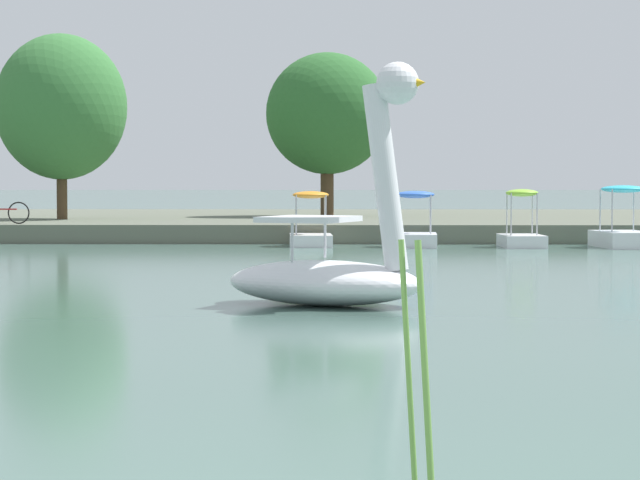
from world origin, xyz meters
name	(u,v)px	position (x,y,z in m)	size (l,w,h in m)	color
shore_bank_far	(321,223)	(0.00, 41.79, 0.27)	(153.05, 21.24, 0.54)	#5B6051
swan_boat	(333,259)	(0.60, 13.25, 0.67)	(3.24, 2.49, 3.41)	white
pedal_boat_orange	(311,228)	(-0.11, 30.08, 0.49)	(1.23, 1.93, 1.50)	white
pedal_boat_blue	(415,231)	(2.72, 29.78, 0.43)	(1.27, 1.96, 1.51)	white
pedal_boat_lime	(522,232)	(5.59, 29.64, 0.41)	(1.14, 1.89, 1.56)	white
pedal_boat_cyan	(623,229)	(8.28, 29.52, 0.49)	(1.47, 2.36, 1.67)	white
tree_broadleaf_left	(327,114)	(0.23, 40.47, 4.17)	(5.51, 5.32, 5.79)	#4C3823
tree_broadleaf_right	(61,107)	(-8.40, 36.76, 4.20)	(5.13, 4.88, 6.04)	#4C3823
bicycle_parked	(1,213)	(-9.14, 32.05, 0.87)	(1.66, 0.09, 0.65)	black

